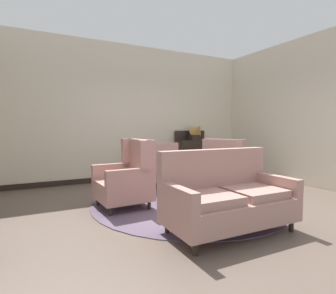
% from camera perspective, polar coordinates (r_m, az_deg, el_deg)
% --- Properties ---
extents(ground, '(8.58, 8.58, 0.00)m').
position_cam_1_polar(ground, '(4.58, 6.65, -12.26)').
color(ground, brown).
extents(wall_back, '(6.29, 0.08, 3.29)m').
position_cam_1_polar(wall_back, '(6.93, -6.64, 6.99)').
color(wall_back, beige).
rests_on(wall_back, ground).
extents(wall_right, '(0.08, 3.97, 3.29)m').
position_cam_1_polar(wall_right, '(7.14, 23.60, 6.59)').
color(wall_right, beige).
rests_on(wall_right, ground).
extents(baseboard_back, '(6.13, 0.03, 0.12)m').
position_cam_1_polar(baseboard_back, '(6.98, -6.37, -6.09)').
color(baseboard_back, black).
rests_on(baseboard_back, ground).
extents(area_rug, '(3.32, 3.32, 0.01)m').
position_cam_1_polar(area_rug, '(4.82, 4.60, -11.35)').
color(area_rug, '#5B4C60').
rests_on(area_rug, ground).
extents(coffee_table, '(0.82, 0.82, 0.49)m').
position_cam_1_polar(coffee_table, '(4.95, 4.41, -6.38)').
color(coffee_table, black).
rests_on(coffee_table, ground).
extents(porcelain_vase, '(0.19, 0.19, 0.35)m').
position_cam_1_polar(porcelain_vase, '(4.89, 3.82, -3.66)').
color(porcelain_vase, '#4C7A66').
rests_on(porcelain_vase, coffee_table).
extents(settee, '(1.61, 0.81, 1.00)m').
position_cam_1_polar(settee, '(3.52, 12.14, -10.35)').
color(settee, tan).
rests_on(settee, ground).
extents(armchair_beside_settee, '(0.82, 0.85, 1.09)m').
position_cam_1_polar(armchair_beside_settee, '(4.51, -8.42, -6.52)').
color(armchair_beside_settee, tan).
rests_on(armchair_beside_settee, ground).
extents(armchair_far_left, '(1.20, 1.18, 1.05)m').
position_cam_1_polar(armchair_far_left, '(6.04, 12.04, -4.11)').
color(armchair_far_left, tan).
rests_on(armchair_far_left, ground).
extents(armchair_foreground_right, '(0.75, 0.80, 0.97)m').
position_cam_1_polar(armchair_foreground_right, '(5.99, -2.49, -4.21)').
color(armchair_foreground_right, tan).
rests_on(armchair_foreground_right, ground).
extents(side_table, '(0.47, 0.47, 0.68)m').
position_cam_1_polar(side_table, '(5.71, 11.20, -4.85)').
color(side_table, black).
rests_on(side_table, ground).
extents(sideboard, '(0.93, 0.41, 1.20)m').
position_cam_1_polar(sideboard, '(7.38, 5.28, -1.77)').
color(sideboard, black).
rests_on(sideboard, ground).
extents(gramophone, '(0.36, 0.45, 0.52)m').
position_cam_1_polar(gramophone, '(7.30, 6.03, 3.38)').
color(gramophone, black).
rests_on(gramophone, sideboard).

